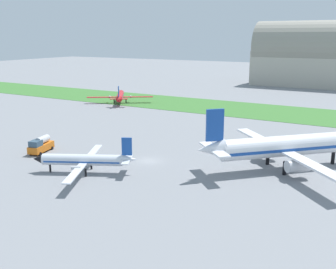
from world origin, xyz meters
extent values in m
plane|color=gray|center=(0.00, 0.00, 0.00)|extent=(600.00, 600.00, 0.00)
cube|color=#3D7533|center=(0.00, 63.00, 0.04)|extent=(360.00, 28.00, 0.08)
cylinder|color=red|center=(-46.49, 53.55, 2.61)|extent=(10.48, 14.21, 2.17)
cone|color=black|center=(-51.30, 60.78, 2.61)|extent=(2.98, 2.99, 2.13)
cone|color=red|center=(-41.43, 45.96, 2.88)|extent=(3.31, 3.61, 1.95)
cube|color=#19479E|center=(-46.49, 53.55, 2.44)|extent=(10.03, 13.52, 0.30)
cube|color=red|center=(-51.22, 49.87, 2.23)|extent=(10.78, 7.89, 0.22)
cube|color=red|center=(-41.28, 56.50, 2.23)|extent=(10.78, 7.89, 0.22)
cylinder|color=#B7BABF|center=(-49.76, 51.57, 2.23)|extent=(1.54, 1.83, 0.69)
cylinder|color=#B7BABF|center=(-43.40, 55.81, 2.23)|extent=(1.54, 1.83, 0.69)
cube|color=#19479E|center=(-41.67, 46.32, 5.43)|extent=(1.30, 1.77, 3.47)
cube|color=red|center=(-42.93, 45.48, 2.82)|extent=(3.25, 2.77, 0.17)
cube|color=red|center=(-40.40, 47.16, 2.82)|extent=(3.25, 2.77, 0.17)
cylinder|color=black|center=(-50.10, 58.97, 0.76)|extent=(0.39, 0.39, 1.52)
cylinder|color=black|center=(-47.67, 51.45, 0.76)|extent=(0.39, 0.39, 1.52)
cylinder|color=black|center=(-44.10, 53.84, 0.76)|extent=(0.39, 0.39, 1.52)
cylinder|color=silver|center=(-6.60, -11.63, 2.40)|extent=(13.82, 8.16, 2.00)
cone|color=black|center=(-13.79, -15.16, 2.40)|extent=(2.66, 2.64, 1.96)
cone|color=silver|center=(0.94, -7.92, 2.65)|extent=(3.31, 2.85, 1.80)
cube|color=#19479E|center=(-6.60, -11.63, 2.25)|extent=(13.12, 7.84, 0.28)
cube|color=silver|center=(-3.81, -16.39, 2.05)|extent=(6.12, 10.50, 0.20)
cube|color=silver|center=(-8.67, -6.51, 2.05)|extent=(6.12, 10.50, 0.20)
cylinder|color=#B7BABF|center=(-5.19, -14.86, 2.05)|extent=(1.72, 1.28, 0.64)
cylinder|color=#B7BABF|center=(-8.30, -8.54, 2.05)|extent=(1.72, 1.28, 0.64)
cube|color=#19479E|center=(0.58, -8.09, 5.00)|extent=(1.72, 1.01, 3.20)
cube|color=silver|center=(1.20, -9.35, 2.60)|extent=(2.32, 3.04, 0.16)
cube|color=silver|center=(-0.03, -6.83, 2.60)|extent=(2.32, 3.04, 0.16)
cylinder|color=black|center=(-11.99, -14.28, 0.70)|extent=(0.36, 0.36, 1.40)
cylinder|color=black|center=(-4.83, -12.96, 0.70)|extent=(0.36, 0.36, 1.40)
cylinder|color=black|center=(-6.58, -9.41, 0.70)|extent=(0.36, 0.36, 1.40)
cylinder|color=white|center=(24.10, 8.51, 4.35)|extent=(20.44, 20.38, 3.83)
cone|color=white|center=(13.75, -1.80, 4.83)|extent=(5.88, 5.88, 3.44)
cube|color=#19479E|center=(24.10, 8.51, 4.06)|extent=(19.51, 19.46, 0.54)
cube|color=white|center=(17.71, 13.93, 3.68)|extent=(13.51, 13.55, 0.38)
cube|color=white|center=(29.50, 2.10, 3.68)|extent=(13.51, 13.55, 0.38)
cylinder|color=#B7BABF|center=(19.83, 11.80, 2.31)|extent=(4.44, 4.44, 2.10)
cylinder|color=#B7BABF|center=(27.37, 4.23, 2.31)|extent=(4.44, 4.44, 2.10)
cube|color=#19479E|center=(14.24, -1.31, 9.04)|extent=(2.54, 2.53, 5.56)
cube|color=white|center=(12.52, 0.41, 4.73)|extent=(4.91, 4.92, 0.31)
cube|color=white|center=(15.96, -3.04, 4.73)|extent=(4.91, 4.92, 0.31)
cylinder|color=black|center=(31.49, 15.87, 1.22)|extent=(0.69, 0.69, 2.43)
cylinder|color=black|center=(20.74, 9.41, 1.22)|extent=(0.69, 0.69, 2.43)
cylinder|color=black|center=(24.99, 5.15, 1.22)|extent=(0.69, 0.69, 2.43)
cube|color=orange|center=(-23.04, -6.07, 1.05)|extent=(3.96, 6.89, 1.40)
cylinder|color=silver|center=(-23.24, -5.32, 2.52)|extent=(2.39, 3.85, 1.54)
cube|color=#334C60|center=(-22.59, -7.84, 2.35)|extent=(2.54, 2.77, 1.20)
cylinder|color=black|center=(-21.31, -7.97, 0.35)|extent=(0.42, 0.74, 0.70)
cylinder|color=black|center=(-23.63, -8.58, 0.35)|extent=(0.42, 0.74, 0.70)
cylinder|color=black|center=(-22.45, -3.57, 0.35)|extent=(0.42, 0.74, 0.70)
cylinder|color=black|center=(-24.78, -4.18, 0.35)|extent=(0.42, 0.74, 0.70)
cube|color=#B2AD9E|center=(7.31, 140.76, 8.31)|extent=(61.46, 22.14, 16.63)
cylinder|color=gray|center=(7.31, 140.76, 18.84)|extent=(60.23, 24.35, 24.35)
camera|label=1|loc=(40.07, -62.62, 23.80)|focal=42.48mm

